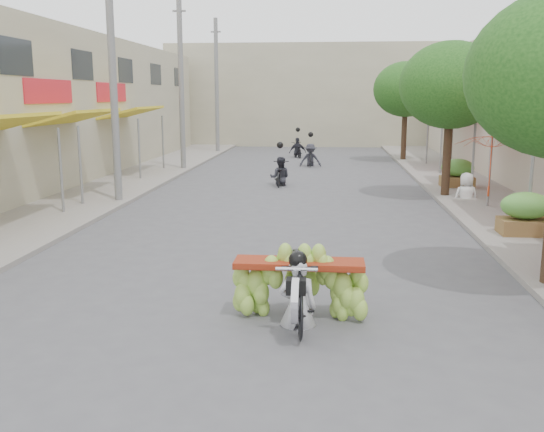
{
  "coord_description": "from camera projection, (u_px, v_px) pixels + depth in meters",
  "views": [
    {
      "loc": [
        1.38,
        -6.96,
        3.44
      ],
      "look_at": [
        0.3,
        4.78,
        1.1
      ],
      "focal_mm": 40.0,
      "sensor_mm": 36.0,
      "label": 1
    }
  ],
  "objects": [
    {
      "name": "far_building",
      "position": [
        310.0,
        95.0,
        44.03
      ],
      "size": [
        20.0,
        6.0,
        7.0
      ],
      "primitive_type": "cube",
      "color": "#ACA488",
      "rests_on": "ground"
    },
    {
      "name": "banana_motorbike",
      "position": [
        298.0,
        280.0,
        9.23
      ],
      "size": [
        2.2,
        1.95,
        1.98
      ],
      "color": "black",
      "rests_on": "ground"
    },
    {
      "name": "street_tree_far",
      "position": [
        406.0,
        90.0,
        31.77
      ],
      "size": [
        3.4,
        3.4,
        5.25
      ],
      "color": "#3A2719",
      "rests_on": "ground"
    },
    {
      "name": "street_tree_mid",
      "position": [
        451.0,
        86.0,
        20.04
      ],
      "size": [
        3.4,
        3.4,
        5.25
      ],
      "color": "#3A2719",
      "rests_on": "ground"
    },
    {
      "name": "ground",
      "position": [
        214.0,
        375.0,
        7.59
      ],
      "size": [
        120.0,
        120.0,
        0.0
      ],
      "primitive_type": "plane",
      "color": "#504F54",
      "rests_on": "ground"
    },
    {
      "name": "bg_motorbike_a",
      "position": [
        280.0,
        167.0,
        23.59
      ],
      "size": [
        0.8,
        1.65,
        1.95
      ],
      "color": "black",
      "rests_on": "ground"
    },
    {
      "name": "pedestrian",
      "position": [
        467.0,
        172.0,
        19.96
      ],
      "size": [
        0.9,
        0.62,
        1.69
      ],
      "rotation": [
        0.0,
        0.0,
        3.3
      ],
      "color": "white",
      "rests_on": "ground"
    },
    {
      "name": "bg_motorbike_b",
      "position": [
        311.0,
        149.0,
        30.04
      ],
      "size": [
        1.07,
        1.64,
        1.95
      ],
      "color": "black",
      "rests_on": "ground"
    },
    {
      "name": "produce_crate_far",
      "position": [
        457.0,
        171.0,
        22.52
      ],
      "size": [
        1.2,
        0.88,
        1.16
      ],
      "color": "brown",
      "rests_on": "ground"
    },
    {
      "name": "utility_pole_back",
      "position": [
        217.0,
        86.0,
        36.6
      ],
      "size": [
        0.6,
        0.24,
        8.0
      ],
      "color": "slate",
      "rests_on": "ground"
    },
    {
      "name": "produce_crate_mid",
      "position": [
        526.0,
        210.0,
        14.71
      ],
      "size": [
        1.2,
        0.88,
        1.16
      ],
      "color": "brown",
      "rests_on": "ground"
    },
    {
      "name": "utility_pole_far",
      "position": [
        181.0,
        83.0,
        27.81
      ],
      "size": [
        0.6,
        0.24,
        8.0
      ],
      "color": "slate",
      "rests_on": "ground"
    },
    {
      "name": "sidewalk_left",
      "position": [
        105.0,
        187.0,
        22.86
      ],
      "size": [
        4.0,
        60.0,
        0.12
      ],
      "primitive_type": "cube",
      "color": "gray",
      "rests_on": "ground"
    },
    {
      "name": "utility_pole_mid",
      "position": [
        113.0,
        77.0,
        19.02
      ],
      "size": [
        0.6,
        0.24,
        8.0
      ],
      "color": "slate",
      "rests_on": "ground"
    },
    {
      "name": "sidewalk_right",
      "position": [
        485.0,
        193.0,
        21.6
      ],
      "size": [
        4.0,
        60.0,
        0.12
      ],
      "primitive_type": "cube",
      "color": "gray",
      "rests_on": "ground"
    },
    {
      "name": "market_umbrella",
      "position": [
        493.0,
        133.0,
        16.27
      ],
      "size": [
        2.44,
        2.44,
        1.75
      ],
      "rotation": [
        0.0,
        0.0,
        -0.33
      ],
      "color": "#B83B18",
      "rests_on": "ground"
    },
    {
      "name": "bg_motorbike_c",
      "position": [
        298.0,
        143.0,
        34.44
      ],
      "size": [
        1.08,
        1.61,
        1.95
      ],
      "color": "black",
      "rests_on": "ground"
    }
  ]
}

